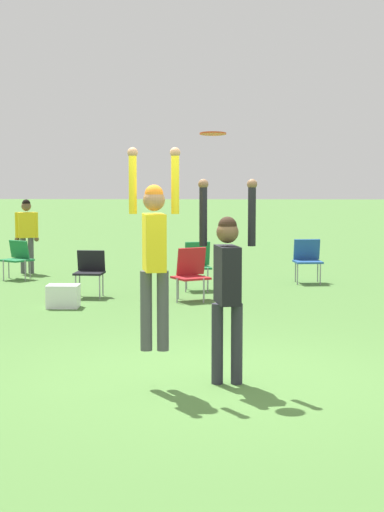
{
  "coord_description": "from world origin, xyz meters",
  "views": [
    {
      "loc": [
        0.11,
        -8.81,
        2.17
      ],
      "look_at": [
        -0.17,
        0.05,
        1.3
      ],
      "focal_mm": 60.0,
      "sensor_mm": 36.0,
      "label": 1
    }
  ],
  "objects_px": {
    "camping_chair_0": "(90,269)",
    "camping_chair_1": "(307,257)",
    "person_spectator_near": "(27,230)",
    "frisbee": "(213,134)",
    "person_jumping": "(154,245)",
    "cooler_box": "(63,296)",
    "person_defending": "(227,276)",
    "camping_chair_4": "(197,262)",
    "camping_chair_3": "(18,256)",
    "camping_chair_5": "(191,271)"
  },
  "relations": [
    {
      "from": "person_defending",
      "to": "person_jumping",
      "type": "bearing_deg",
      "value": -90.0
    },
    {
      "from": "person_defending",
      "to": "camping_chair_5",
      "type": "xyz_separation_m",
      "value": [
        -0.55,
        5.78,
        -0.61
      ]
    },
    {
      "from": "camping_chair_0",
      "to": "frisbee",
      "type": "bearing_deg",
      "value": 114.08
    },
    {
      "from": "camping_chair_0",
      "to": "camping_chair_1",
      "type": "bearing_deg",
      "value": -149.0
    },
    {
      "from": "person_defending",
      "to": "camping_chair_0",
      "type": "relative_size",
      "value": 2.61
    },
    {
      "from": "person_defending",
      "to": "person_spectator_near",
      "type": "distance_m",
      "value": 10.41
    },
    {
      "from": "person_spectator_near",
      "to": "frisbee",
      "type": "bearing_deg",
      "value": -88.49
    },
    {
      "from": "person_defending",
      "to": "camping_chair_1",
      "type": "xyz_separation_m",
      "value": [
        1.66,
        8.13,
        -0.61
      ]
    },
    {
      "from": "person_defending",
      "to": "camping_chair_5",
      "type": "height_order",
      "value": "person_defending"
    },
    {
      "from": "person_jumping",
      "to": "cooler_box",
      "type": "relative_size",
      "value": 3.98
    },
    {
      "from": "camping_chair_5",
      "to": "person_spectator_near",
      "type": "relative_size",
      "value": 0.56
    },
    {
      "from": "camping_chair_0",
      "to": "person_jumping",
      "type": "bearing_deg",
      "value": 108.43
    },
    {
      "from": "person_jumping",
      "to": "camping_chair_5",
      "type": "height_order",
      "value": "person_jumping"
    },
    {
      "from": "frisbee",
      "to": "person_spectator_near",
      "type": "bearing_deg",
      "value": 113.29
    },
    {
      "from": "camping_chair_3",
      "to": "camping_chair_5",
      "type": "bearing_deg",
      "value": 178.02
    },
    {
      "from": "person_jumping",
      "to": "person_defending",
      "type": "height_order",
      "value": "person_jumping"
    },
    {
      "from": "camping_chair_0",
      "to": "camping_chair_3",
      "type": "xyz_separation_m",
      "value": [
        -1.85,
        2.43,
        -0.03
      ]
    },
    {
      "from": "frisbee",
      "to": "camping_chair_1",
      "type": "height_order",
      "value": "frisbee"
    },
    {
      "from": "person_spectator_near",
      "to": "person_defending",
      "type": "bearing_deg",
      "value": -87.97
    },
    {
      "from": "person_jumping",
      "to": "cooler_box",
      "type": "bearing_deg",
      "value": 8.47
    },
    {
      "from": "frisbee",
      "to": "camping_chair_1",
      "type": "bearing_deg",
      "value": 77.27
    },
    {
      "from": "camping_chair_5",
      "to": "camping_chair_1",
      "type": "bearing_deg",
      "value": -163.4
    },
    {
      "from": "frisbee",
      "to": "camping_chair_5",
      "type": "relative_size",
      "value": 0.31
    },
    {
      "from": "person_defending",
      "to": "camping_chair_0",
      "type": "distance_m",
      "value": 6.57
    },
    {
      "from": "camping_chair_1",
      "to": "cooler_box",
      "type": "bearing_deg",
      "value": 30.94
    },
    {
      "from": "frisbee",
      "to": "camping_chair_4",
      "type": "distance_m",
      "value": 7.22
    },
    {
      "from": "person_defending",
      "to": "camping_chair_4",
      "type": "xyz_separation_m",
      "value": [
        -0.48,
        7.03,
        -0.59
      ]
    },
    {
      "from": "frisbee",
      "to": "cooler_box",
      "type": "bearing_deg",
      "value": 116.96
    },
    {
      "from": "person_defending",
      "to": "frisbee",
      "type": "relative_size",
      "value": 7.7
    },
    {
      "from": "person_defending",
      "to": "camping_chair_3",
      "type": "xyz_separation_m",
      "value": [
        -4.17,
        8.54,
        -0.65
      ]
    },
    {
      "from": "person_jumping",
      "to": "camping_chair_3",
      "type": "relative_size",
      "value": 2.59
    },
    {
      "from": "person_defending",
      "to": "camping_chair_1",
      "type": "bearing_deg",
      "value": 156.77
    },
    {
      "from": "person_defending",
      "to": "camping_chair_1",
      "type": "relative_size",
      "value": 2.47
    },
    {
      "from": "frisbee",
      "to": "camping_chair_5",
      "type": "height_order",
      "value": "frisbee"
    },
    {
      "from": "camping_chair_4",
      "to": "camping_chair_5",
      "type": "relative_size",
      "value": 1.0
    },
    {
      "from": "person_jumping",
      "to": "camping_chair_1",
      "type": "height_order",
      "value": "person_jumping"
    },
    {
      "from": "person_jumping",
      "to": "camping_chair_0",
      "type": "bearing_deg",
      "value": 2.61
    },
    {
      "from": "frisbee",
      "to": "camping_chair_0",
      "type": "height_order",
      "value": "frisbee"
    },
    {
      "from": "camping_chair_4",
      "to": "person_spectator_near",
      "type": "relative_size",
      "value": 0.56
    },
    {
      "from": "frisbee",
      "to": "cooler_box",
      "type": "height_order",
      "value": "frisbee"
    },
    {
      "from": "camping_chair_4",
      "to": "person_defending",
      "type": "bearing_deg",
      "value": 80.2
    },
    {
      "from": "camping_chair_0",
      "to": "person_spectator_near",
      "type": "height_order",
      "value": "person_spectator_near"
    },
    {
      "from": "camping_chair_0",
      "to": "cooler_box",
      "type": "height_order",
      "value": "camping_chair_0"
    },
    {
      "from": "person_jumping",
      "to": "camping_chair_3",
      "type": "distance_m",
      "value": 9.4
    },
    {
      "from": "person_defending",
      "to": "camping_chair_5",
      "type": "bearing_deg",
      "value": 173.81
    },
    {
      "from": "camping_chair_3",
      "to": "camping_chair_4",
      "type": "distance_m",
      "value": 3.99
    },
    {
      "from": "camping_chair_4",
      "to": "camping_chair_5",
      "type": "distance_m",
      "value": 1.25
    },
    {
      "from": "camping_chair_0",
      "to": "camping_chair_3",
      "type": "bearing_deg",
      "value": -48.64
    },
    {
      "from": "person_spectator_near",
      "to": "camping_chair_3",
      "type": "bearing_deg",
      "value": -110.18
    },
    {
      "from": "camping_chair_1",
      "to": "camping_chair_4",
      "type": "height_order",
      "value": "camping_chair_4"
    }
  ]
}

